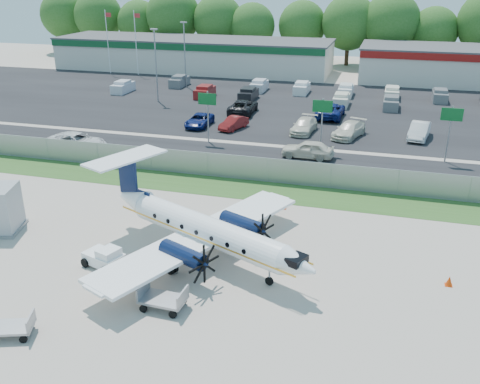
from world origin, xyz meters
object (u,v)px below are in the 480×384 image
(pushback_tug, at_px, (105,257))
(baggage_cart_far, at_px, (163,299))
(baggage_cart_near, at_px, (10,327))
(aircraft, at_px, (203,229))

(pushback_tug, height_order, baggage_cart_far, pushback_tug)
(baggage_cart_near, distance_m, baggage_cart_far, 7.07)
(baggage_cart_near, height_order, baggage_cart_far, baggage_cart_far)
(aircraft, height_order, baggage_cart_near, aircraft)
(aircraft, xyz_separation_m, pushback_tug, (-5.02, -2.57, -1.26))
(baggage_cart_near, bearing_deg, baggage_cart_far, 33.69)
(aircraft, distance_m, baggage_cart_near, 11.27)
(pushback_tug, bearing_deg, baggage_cart_far, -31.04)
(aircraft, height_order, baggage_cart_far, aircraft)
(pushback_tug, distance_m, baggage_cart_near, 6.89)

